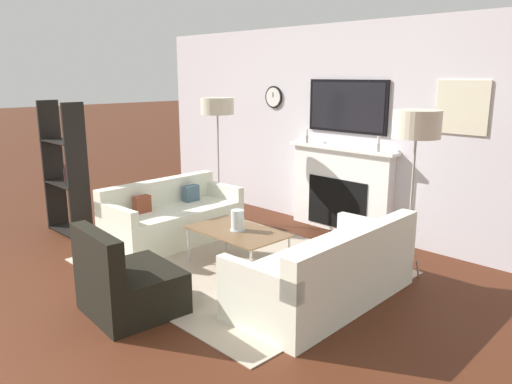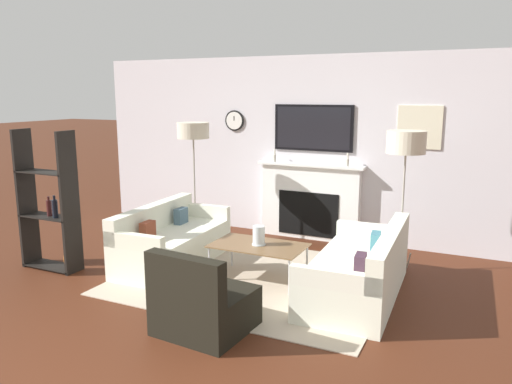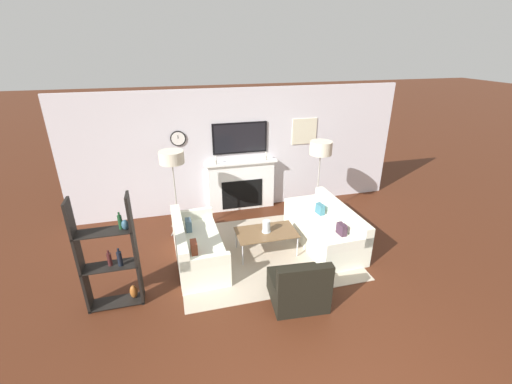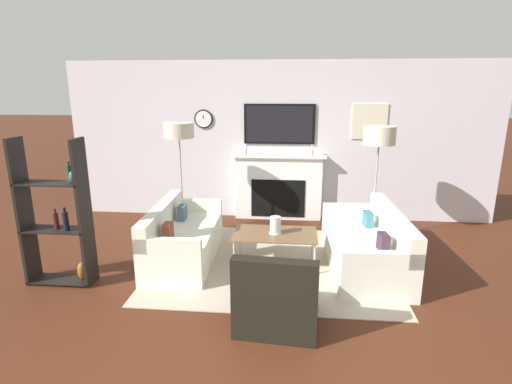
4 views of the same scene
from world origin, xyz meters
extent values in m
cube|color=silver|center=(0.00, 5.16, 1.35)|extent=(7.36, 0.07, 2.70)
cube|color=white|center=(0.00, 5.04, 0.55)|extent=(1.50, 0.16, 1.10)
cube|color=black|center=(0.00, 4.96, 0.39)|extent=(0.93, 0.01, 0.66)
cube|color=white|center=(0.00, 5.02, 1.12)|extent=(1.62, 0.22, 0.04)
cylinder|color=#B2AD9E|center=(-0.56, 4.99, 1.19)|extent=(0.04, 0.04, 0.10)
cylinder|color=white|center=(-0.56, 4.99, 1.28)|extent=(0.03, 0.03, 0.09)
cylinder|color=#B2AD9E|center=(0.56, 4.99, 1.19)|extent=(0.04, 0.04, 0.10)
cylinder|color=white|center=(0.56, 4.99, 1.28)|extent=(0.03, 0.03, 0.09)
cube|color=black|center=(0.00, 5.11, 1.66)|extent=(1.20, 0.04, 0.67)
cube|color=black|center=(0.00, 5.09, 1.66)|extent=(1.12, 0.01, 0.61)
cylinder|color=black|center=(-1.30, 5.11, 1.73)|extent=(0.32, 0.02, 0.32)
cylinder|color=silver|center=(-1.30, 5.10, 1.73)|extent=(0.27, 0.00, 0.27)
cube|color=black|center=(-1.30, 5.09, 1.77)|extent=(0.01, 0.00, 0.07)
cube|color=beige|center=(1.49, 5.11, 1.71)|extent=(0.58, 0.02, 0.58)
cube|color=#B4A38D|center=(0.00, 3.18, 0.01)|extent=(3.05, 2.54, 0.01)
cube|color=silver|center=(-1.17, 3.18, 0.22)|extent=(0.83, 1.74, 0.44)
cube|color=silver|center=(-1.48, 3.17, 0.59)|extent=(0.22, 1.72, 0.31)
cube|color=silver|center=(-1.20, 3.99, 0.53)|extent=(0.78, 0.13, 0.18)
cube|color=silver|center=(-1.14, 2.38, 0.53)|extent=(0.78, 0.13, 0.18)
cube|color=#445F70|center=(-1.30, 3.55, 0.54)|extent=(0.11, 0.21, 0.21)
cube|color=brown|center=(-1.28, 2.80, 0.54)|extent=(0.11, 0.21, 0.20)
cube|color=silver|center=(1.17, 3.18, 0.20)|extent=(0.93, 1.91, 0.41)
cube|color=silver|center=(1.52, 3.19, 0.58)|extent=(0.23, 1.89, 0.35)
cube|color=silver|center=(1.21, 2.29, 0.50)|extent=(0.86, 0.13, 0.18)
cube|color=silver|center=(1.14, 4.07, 0.50)|extent=(0.86, 0.13, 0.18)
cube|color=#3B2534|center=(1.32, 2.77, 0.51)|extent=(0.12, 0.22, 0.21)
cube|color=#396D7F|center=(1.29, 3.61, 0.51)|extent=(0.13, 0.22, 0.21)
cube|color=black|center=(0.13, 1.81, 0.19)|extent=(0.84, 0.80, 0.38)
cube|color=black|center=(0.11, 1.51, 0.59)|extent=(0.79, 0.20, 0.42)
cube|color=brown|center=(0.04, 3.14, 0.42)|extent=(1.08, 0.64, 0.02)
cylinder|color=#B7B7BC|center=(-0.46, 2.87, 0.21)|extent=(0.02, 0.02, 0.41)
cylinder|color=#B7B7BC|center=(0.54, 2.87, 0.21)|extent=(0.02, 0.02, 0.41)
cylinder|color=#B7B7BC|center=(-0.46, 3.42, 0.21)|extent=(0.02, 0.02, 0.41)
cylinder|color=#B7B7BC|center=(0.54, 3.42, 0.21)|extent=(0.02, 0.02, 0.41)
cylinder|color=silver|center=(0.04, 3.15, 0.54)|extent=(0.14, 0.14, 0.22)
cylinder|color=silver|center=(0.04, 3.15, 0.49)|extent=(0.08, 0.08, 0.12)
cylinder|color=silver|center=(0.04, 3.15, 0.44)|extent=(0.16, 0.16, 0.01)
cylinder|color=#9E998E|center=(-1.37, 4.21, 0.14)|extent=(0.09, 0.23, 0.29)
cylinder|color=#9E998E|center=(-1.56, 4.25, 0.14)|extent=(0.17, 0.19, 0.29)
cylinder|color=#9E998E|center=(-1.50, 4.07, 0.14)|extent=(0.23, 0.07, 0.29)
cylinder|color=#9E998E|center=(-1.47, 4.17, 0.90)|extent=(0.02, 0.02, 1.25)
cylinder|color=beige|center=(-1.47, 4.17, 1.63)|extent=(0.46, 0.46, 0.23)
cylinder|color=#9E998E|center=(1.58, 4.21, 0.13)|extent=(0.09, 0.23, 0.28)
cylinder|color=#9E998E|center=(1.39, 4.25, 0.13)|extent=(0.17, 0.19, 0.28)
cylinder|color=#9E998E|center=(1.45, 4.07, 0.13)|extent=(0.23, 0.07, 0.28)
cylinder|color=#9E998E|center=(1.47, 4.17, 0.86)|extent=(0.02, 0.02, 1.20)
cylinder|color=beige|center=(1.47, 4.17, 1.59)|extent=(0.46, 0.46, 0.27)
cube|color=black|center=(-2.83, 2.41, 0.86)|extent=(0.04, 0.28, 1.73)
cube|color=black|center=(-2.10, 2.41, 0.86)|extent=(0.04, 0.28, 1.73)
cube|color=black|center=(-2.47, 2.41, 0.03)|extent=(0.77, 0.28, 0.02)
cube|color=black|center=(-2.47, 2.41, 0.66)|extent=(0.77, 0.28, 0.01)
cube|color=black|center=(-2.47, 2.41, 1.22)|extent=(0.77, 0.28, 0.02)
cylinder|color=#3D1919|center=(-2.46, 2.42, 0.77)|extent=(0.06, 0.06, 0.20)
cylinder|color=#3D1919|center=(-2.46, 2.42, 0.89)|extent=(0.03, 0.03, 0.05)
cylinder|color=#194223|center=(-2.24, 2.43, 1.32)|extent=(0.06, 0.06, 0.20)
cylinder|color=#194223|center=(-2.24, 2.43, 1.45)|extent=(0.03, 0.03, 0.05)
cylinder|color=black|center=(-2.32, 2.38, 0.78)|extent=(0.07, 0.07, 0.22)
cylinder|color=black|center=(-2.32, 2.38, 0.92)|extent=(0.03, 0.03, 0.06)
ellipsoid|color=#2E5267|center=(-2.18, 2.39, 1.30)|extent=(0.10, 0.10, 0.15)
ellipsoid|color=#94501E|center=(-2.23, 2.43, 0.14)|extent=(0.11, 0.11, 0.22)
camera|label=1|loc=(3.81, -0.28, 2.05)|focal=35.00mm
camera|label=2|loc=(2.39, -1.88, 2.16)|focal=35.00mm
camera|label=3|loc=(-1.49, -1.96, 3.56)|focal=24.00mm
camera|label=4|loc=(0.24, -1.71, 2.27)|focal=28.00mm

